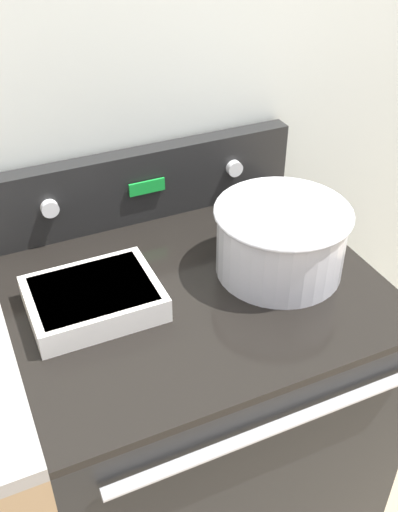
{
  "coord_description": "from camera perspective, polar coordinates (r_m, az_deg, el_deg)",
  "views": [
    {
      "loc": [
        -0.41,
        -0.59,
        1.74
      ],
      "look_at": [
        0.02,
        0.35,
        0.99
      ],
      "focal_mm": 42.0,
      "sensor_mm": 36.0,
      "label": 1
    }
  ],
  "objects": [
    {
      "name": "casserole_dish",
      "position": [
        1.23,
        -10.01,
        -3.9
      ],
      "size": [
        0.26,
        0.2,
        0.05
      ],
      "color": "silver",
      "rests_on": "stove_range"
    },
    {
      "name": "control_panel",
      "position": [
        1.48,
        -5.39,
        6.79
      ],
      "size": [
        0.78,
        0.07,
        0.18
      ],
      "color": "black",
      "rests_on": "stove_range"
    },
    {
      "name": "stove_range",
      "position": [
        1.62,
        -0.41,
        -15.73
      ],
      "size": [
        0.78,
        0.69,
        0.93
      ],
      "color": "black",
      "rests_on": "ground_plane"
    },
    {
      "name": "mixing_bowl",
      "position": [
        1.3,
        7.81,
        1.83
      ],
      "size": [
        0.29,
        0.29,
        0.16
      ],
      "color": "silver",
      "rests_on": "stove_range"
    },
    {
      "name": "kitchen_wall",
      "position": [
        1.44,
        -6.77,
        15.79
      ],
      "size": [
        8.0,
        0.05,
        2.5
      ],
      "color": "silver",
      "rests_on": "ground_plane"
    },
    {
      "name": "ladle",
      "position": [
        1.47,
        12.15,
        3.12
      ],
      "size": [
        0.07,
        0.28,
        0.07
      ],
      "color": "#B7B7B7",
      "rests_on": "stove_range"
    }
  ]
}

